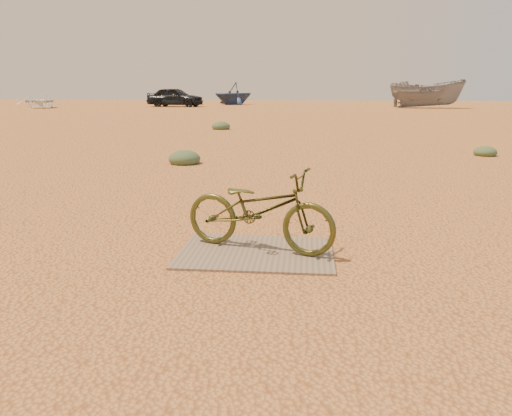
# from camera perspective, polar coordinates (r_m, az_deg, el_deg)

# --- Properties ---
(ground) EXTENTS (120.00, 120.00, 0.00)m
(ground) POSITION_cam_1_polar(r_m,az_deg,el_deg) (4.76, 2.61, -5.52)
(ground) COLOR #C68145
(ground) RESTS_ON ground
(plywood_board) EXTENTS (1.48, 1.07, 0.02)m
(plywood_board) POSITION_cam_1_polar(r_m,az_deg,el_deg) (4.83, 0.00, -5.09)
(plywood_board) COLOR #826553
(plywood_board) RESTS_ON ground
(bicycle) EXTENTS (1.61, 0.96, 0.80)m
(bicycle) POSITION_cam_1_polar(r_m,az_deg,el_deg) (4.78, 0.38, -0.16)
(bicycle) COLOR #40431B
(bicycle) RESTS_ON plywood_board
(car) EXTENTS (4.90, 2.54, 1.59)m
(car) POSITION_cam_1_polar(r_m,az_deg,el_deg) (43.51, -9.22, 12.41)
(car) COLOR black
(car) RESTS_ON ground
(boat_near_left) EXTENTS (5.37, 5.73, 0.97)m
(boat_near_left) POSITION_cam_1_polar(r_m,az_deg,el_deg) (44.08, -23.53, 11.09)
(boat_near_left) COLOR white
(boat_near_left) RESTS_ON ground
(boat_far_left) EXTENTS (5.26, 5.23, 2.10)m
(boat_far_left) POSITION_cam_1_polar(r_m,az_deg,el_deg) (48.14, -2.60, 12.96)
(boat_far_left) COLOR navy
(boat_far_left) RESTS_ON ground
(boat_mid_right) EXTENTS (5.90, 2.86, 2.19)m
(boat_mid_right) POSITION_cam_1_polar(r_m,az_deg,el_deg) (42.19, 18.93, 12.24)
(boat_mid_right) COLOR slate
(boat_mid_right) RESTS_ON ground
(kale_a) EXTENTS (0.67, 0.67, 0.37)m
(kale_a) POSITION_cam_1_polar(r_m,az_deg,el_deg) (10.65, -8.15, 5.04)
(kale_a) COLOR #4D613E
(kale_a) RESTS_ON ground
(kale_b) EXTENTS (0.52, 0.52, 0.29)m
(kale_b) POSITION_cam_1_polar(r_m,az_deg,el_deg) (12.98, 24.69, 5.46)
(kale_b) COLOR #4D613E
(kale_b) RESTS_ON ground
(kale_c) EXTENTS (0.70, 0.70, 0.39)m
(kale_c) POSITION_cam_1_polar(r_m,az_deg,el_deg) (19.48, -4.02, 8.96)
(kale_c) COLOR #4D613E
(kale_c) RESTS_ON ground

